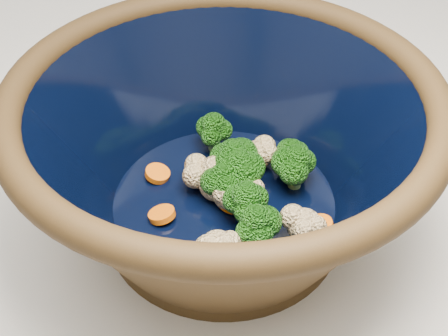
% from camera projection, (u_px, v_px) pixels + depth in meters
% --- Properties ---
extents(mixing_bowl, '(0.45, 0.45, 0.17)m').
position_uv_depth(mixing_bowl, '(224.00, 155.00, 0.56)').
color(mixing_bowl, black).
rests_on(mixing_bowl, counter).
extents(vegetable_pile, '(0.17, 0.18, 0.05)m').
position_uv_depth(vegetable_pile, '(246.00, 179.00, 0.58)').
color(vegetable_pile, '#608442').
rests_on(vegetable_pile, mixing_bowl).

